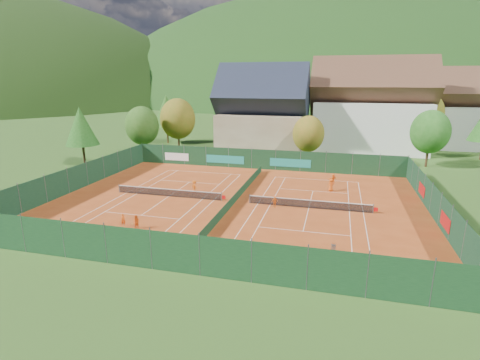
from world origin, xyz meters
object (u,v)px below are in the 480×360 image
player_left_far (194,186)px  player_right_near (275,202)px  chalet (263,116)px  player_left_mid (136,222)px  hotel_block_a (370,111)px  player_right_far_a (331,185)px  hotel_block_b (441,113)px  player_right_far_b (333,179)px  ball_hopper (333,247)px  player_left_near (123,220)px

player_left_far → player_right_near: bearing=-162.5°
chalet → player_left_mid: size_ratio=12.29×
chalet → player_left_mid: (-3.67, -39.61, -5.97)m
chalet → player_left_mid: chalet is taller
player_right_near → hotel_block_a: bearing=41.9°
chalet → player_right_far_a: chalet is taller
player_right_far_a → hotel_block_b: bearing=-147.1°
hotel_block_a → player_right_far_a: size_ratio=13.94×
chalet → player_left_mid: 40.22m
hotel_block_a → player_right_far_a: bearing=-101.5°
hotel_block_b → player_right_far_b: bearing=-120.4°
chalet → player_left_mid: bearing=-95.3°
hotel_block_a → player_right_far_a: 30.43m
player_left_far → player_right_near: 10.58m
ball_hopper → player_right_far_b: (-0.40, 20.61, 0.09)m
ball_hopper → player_right_far_b: bearing=91.1°
player_right_far_a → ball_hopper: bearing=63.2°
hotel_block_a → player_left_near: (-24.24, -45.22, -6.80)m
player_right_far_a → hotel_block_a: bearing=-130.4°
chalet → player_right_far_b: size_ratio=12.55×
chalet → player_left_far: 28.45m
chalet → player_left_near: (-5.24, -39.22, -6.04)m
player_left_near → player_right_near: bearing=-2.7°
chalet → player_right_near: bearing=-76.3°
hotel_block_b → ball_hopper: 57.88m
hotel_block_a → chalet: bearing=-162.5°
player_left_mid → player_right_far_a: bearing=48.7°
hotel_block_a → player_left_near: size_ratio=18.38×
player_left_mid → player_left_far: player_left_far is taller
player_right_near → player_right_far_a: bearing=22.9°
hotel_block_a → player_right_far_a: (-5.95, -29.10, -6.61)m
hotel_block_a → ball_hopper: 47.03m
player_left_near → player_left_far: bearing=40.8°
player_right_far_a → chalet: bearing=-89.4°
hotel_block_a → player_right_far_b: bearing=-102.6°
player_left_near → player_left_far: player_left_far is taller
hotel_block_b → player_left_near: size_ratio=14.71×
player_left_far → player_right_far_b: bearing=-119.6°
player_left_near → player_left_far: (2.54, 11.51, 0.16)m
hotel_block_a → ball_hopper: hotel_block_a is taller
hotel_block_a → hotel_block_b: size_ratio=1.25×
player_left_mid → player_right_near: bearing=42.9°
player_right_far_b → ball_hopper: bearing=55.2°
player_left_mid → hotel_block_a: bearing=67.6°
player_right_near → player_right_far_a: 9.38m
player_left_near → chalet: bearing=45.7°
player_left_far → ball_hopper: bearing=176.1°
chalet → hotel_block_a: hotel_block_a is taller
player_right_far_a → player_right_near: bearing=24.6°
ball_hopper → player_right_far_a: player_right_far_a is taller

